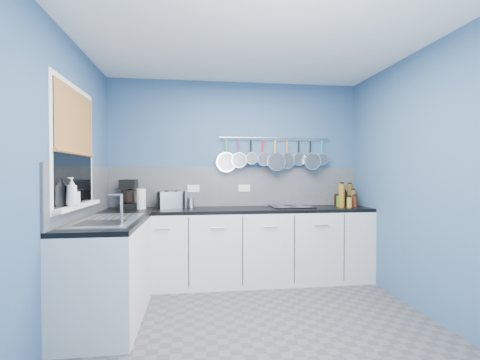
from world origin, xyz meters
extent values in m
cube|color=#47474C|center=(0.00, 0.00, -0.01)|extent=(3.20, 3.00, 0.02)
cube|color=white|center=(0.00, 0.00, 2.51)|extent=(3.20, 3.00, 0.02)
cube|color=#34557E|center=(0.00, 1.51, 1.25)|extent=(3.20, 0.02, 2.50)
cube|color=#34557E|center=(0.00, -1.51, 1.25)|extent=(3.20, 0.02, 2.50)
cube|color=#34557E|center=(-1.61, 0.00, 1.25)|extent=(0.02, 3.00, 2.50)
cube|color=#34557E|center=(1.61, 0.00, 1.25)|extent=(0.02, 3.00, 2.50)
cube|color=gray|center=(0.00, 1.49, 1.15)|extent=(3.20, 0.02, 0.50)
cube|color=gray|center=(-1.59, 0.60, 1.15)|extent=(0.02, 1.80, 0.50)
cube|color=silver|center=(0.00, 1.20, 0.43)|extent=(3.20, 0.60, 0.86)
cube|color=black|center=(0.00, 1.20, 0.88)|extent=(3.20, 0.60, 0.04)
cube|color=silver|center=(-1.30, 0.30, 0.43)|extent=(0.60, 1.20, 0.86)
cube|color=black|center=(-1.30, 0.30, 0.88)|extent=(0.60, 1.20, 0.04)
cube|color=white|center=(-1.58, 0.30, 1.55)|extent=(0.01, 1.00, 1.10)
cube|color=black|center=(-1.57, 0.30, 1.55)|extent=(0.01, 0.90, 1.00)
cube|color=#BA723D|center=(-1.56, 0.30, 1.77)|extent=(0.01, 0.90, 0.55)
cube|color=white|center=(-1.55, 0.30, 1.04)|extent=(0.10, 0.98, 0.03)
cube|color=silver|center=(-1.30, 0.30, 0.90)|extent=(0.50, 0.95, 0.01)
cube|color=white|center=(-0.55, 1.48, 1.13)|extent=(0.15, 0.01, 0.09)
cube|color=white|center=(0.10, 1.48, 1.13)|extent=(0.15, 0.01, 0.09)
cylinder|color=silver|center=(0.50, 1.45, 1.78)|extent=(1.45, 0.02, 0.02)
imported|color=white|center=(-1.53, 0.10, 1.17)|extent=(0.11, 0.11, 0.24)
imported|color=white|center=(-1.53, 0.16, 1.14)|extent=(0.09, 0.09, 0.17)
cylinder|color=white|center=(-1.16, 1.26, 1.02)|extent=(0.12, 0.12, 0.24)
cube|color=silver|center=(-0.81, 1.32, 1.00)|extent=(0.35, 0.27, 0.20)
cylinder|color=silver|center=(-0.58, 1.34, 0.96)|extent=(0.11, 0.11, 0.12)
cube|color=black|center=(0.66, 1.25, 0.91)|extent=(0.51, 0.45, 0.01)
cylinder|color=brown|center=(1.47, 1.31, 1.04)|extent=(0.07, 0.07, 0.28)
cylinder|color=#265919|center=(1.37, 1.31, 1.03)|extent=(0.07, 0.07, 0.26)
cylinder|color=black|center=(1.28, 1.31, 0.97)|extent=(0.06, 0.06, 0.14)
cylinder|color=brown|center=(1.46, 1.22, 1.00)|extent=(0.07, 0.07, 0.21)
cylinder|color=black|center=(1.36, 1.23, 1.00)|extent=(0.06, 0.06, 0.19)
cylinder|color=#3F721E|center=(1.29, 1.23, 0.97)|extent=(0.07, 0.07, 0.13)
cylinder|color=#4C190C|center=(1.44, 1.14, 0.97)|extent=(0.06, 0.06, 0.14)
cylinder|color=olive|center=(1.36, 1.11, 0.96)|extent=(0.06, 0.06, 0.13)
cylinder|color=#8C5914|center=(1.27, 1.13, 1.05)|extent=(0.07, 0.07, 0.29)
camera|label=1|loc=(-0.52, -2.79, 1.32)|focal=24.97mm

